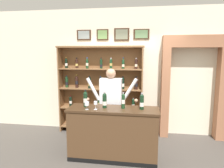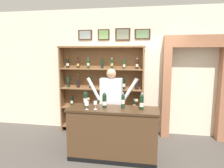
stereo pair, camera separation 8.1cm
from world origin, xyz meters
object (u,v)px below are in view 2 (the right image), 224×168
(wine_shelf, at_px, (102,88))
(tasting_bottle_super_tuscan, at_px, (85,99))
(wine_glass_right, at_px, (87,104))
(wine_glass_left, at_px, (95,103))
(tasting_bottle_brunello, at_px, (123,101))
(tasting_bottle_vin_santo, at_px, (104,100))
(tasting_counter, at_px, (113,133))
(tasting_bottle_rosso, at_px, (142,102))
(shopkeeper, at_px, (111,98))

(wine_shelf, relative_size, tasting_bottle_super_tuscan, 6.55)
(tasting_bottle_super_tuscan, distance_m, wine_glass_right, 0.21)
(tasting_bottle_super_tuscan, bearing_deg, wine_glass_left, -34.35)
(tasting_bottle_brunello, bearing_deg, wine_glass_right, -165.51)
(wine_glass_left, bearing_deg, tasting_bottle_vin_santo, 46.26)
(wine_shelf, relative_size, wine_glass_right, 15.21)
(tasting_counter, xyz_separation_m, tasting_bottle_brunello, (0.19, 0.02, 0.65))
(wine_shelf, xyz_separation_m, tasting_bottle_vin_santo, (0.35, -1.27, -0.02))
(tasting_bottle_rosso, distance_m, wine_glass_right, 1.01)
(tasting_bottle_vin_santo, bearing_deg, tasting_bottle_brunello, 0.30)
(tasting_counter, relative_size, shopkeeper, 1.01)
(wine_shelf, bearing_deg, wine_glass_right, -87.91)
(tasting_counter, relative_size, tasting_bottle_brunello, 5.55)
(wine_shelf, height_order, tasting_bottle_rosso, wine_shelf)
(shopkeeper, distance_m, tasting_bottle_rosso, 0.86)
(shopkeeper, relative_size, tasting_bottle_vin_santo, 5.46)
(shopkeeper, distance_m, wine_glass_left, 0.70)
(tasting_bottle_brunello, relative_size, tasting_bottle_rosso, 0.99)
(shopkeeper, bearing_deg, tasting_bottle_super_tuscan, -128.89)
(wine_glass_left, bearing_deg, tasting_counter, 22.61)
(tasting_bottle_vin_santo, relative_size, wine_glass_left, 1.99)
(tasting_bottle_vin_santo, distance_m, wine_glass_left, 0.20)
(tasting_counter, xyz_separation_m, shopkeeper, (-0.13, 0.55, 0.56))
(tasting_counter, distance_m, shopkeeper, 0.80)
(tasting_counter, height_order, wine_glass_right, wine_glass_right)
(tasting_bottle_rosso, distance_m, wine_glass_left, 0.85)
(shopkeeper, bearing_deg, wine_glass_right, -115.54)
(tasting_bottle_vin_santo, height_order, tasting_bottle_rosso, tasting_bottle_rosso)
(tasting_bottle_rosso, bearing_deg, wine_glass_left, -170.38)
(shopkeeper, height_order, wine_glass_right, shopkeeper)
(tasting_bottle_rosso, bearing_deg, wine_glass_right, -170.70)
(tasting_counter, height_order, tasting_bottle_rosso, tasting_bottle_rosso)
(tasting_counter, distance_m, tasting_bottle_vin_santo, 0.66)
(wine_shelf, xyz_separation_m, tasting_counter, (0.52, -1.29, -0.66))
(wine_shelf, distance_m, wine_glass_right, 1.44)
(wine_shelf, relative_size, shopkeeper, 1.29)
(tasting_bottle_brunello, xyz_separation_m, wine_glass_left, (-0.49, -0.15, -0.04))
(shopkeeper, distance_m, tasting_bottle_brunello, 0.62)
(wine_shelf, height_order, wine_glass_right, wine_shelf)
(wine_shelf, distance_m, tasting_counter, 1.54)
(wine_shelf, bearing_deg, tasting_bottle_vin_santo, -74.55)
(wine_glass_right, bearing_deg, wine_glass_left, 7.59)
(tasting_bottle_vin_santo, distance_m, tasting_bottle_brunello, 0.35)
(tasting_bottle_rosso, bearing_deg, shopkeeper, 141.11)
(wine_glass_right, xyz_separation_m, wine_glass_left, (0.16, 0.02, 0.01))
(tasting_bottle_vin_santo, distance_m, wine_glass_right, 0.35)
(tasting_bottle_super_tuscan, height_order, wine_glass_right, tasting_bottle_super_tuscan)
(wine_shelf, xyz_separation_m, shopkeeper, (0.39, -0.74, -0.10))
(tasting_counter, bearing_deg, wine_glass_right, -162.31)
(wine_shelf, height_order, wine_glass_left, wine_shelf)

